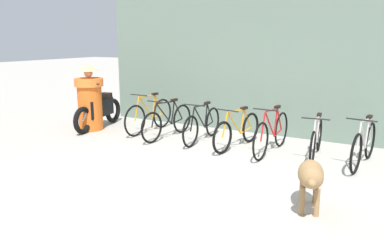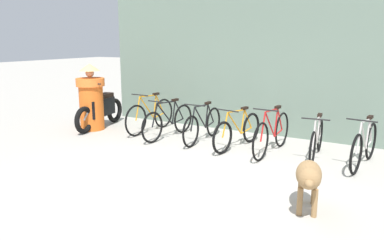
{
  "view_description": "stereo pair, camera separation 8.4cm",
  "coord_description": "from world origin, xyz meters",
  "px_view_note": "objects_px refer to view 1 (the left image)",
  "views": [
    {
      "loc": [
        2.64,
        -4.62,
        2.07
      ],
      "look_at": [
        -0.55,
        1.15,
        0.65
      ],
      "focal_mm": 35.0,
      "sensor_mm": 36.0,
      "label": 1
    },
    {
      "loc": [
        2.71,
        -4.58,
        2.07
      ],
      "look_at": [
        -0.55,
        1.15,
        0.65
      ],
      "focal_mm": 35.0,
      "sensor_mm": 36.0,
      "label": 2
    }
  ],
  "objects_px": {
    "bicycle_5": "(316,140)",
    "stray_dog": "(311,176)",
    "bicycle_0": "(149,116)",
    "bicycle_6": "(364,145)",
    "bicycle_2": "(202,125)",
    "motorcycle": "(99,110)",
    "bicycle_3": "(237,131)",
    "person_in_robes": "(90,98)",
    "bicycle_1": "(168,122)",
    "bicycle_4": "(272,134)"
  },
  "relations": [
    {
      "from": "bicycle_3",
      "to": "person_in_robes",
      "type": "height_order",
      "value": "person_in_robes"
    },
    {
      "from": "bicycle_1",
      "to": "bicycle_3",
      "type": "distance_m",
      "value": 1.6
    },
    {
      "from": "bicycle_3",
      "to": "bicycle_1",
      "type": "bearing_deg",
      "value": -80.34
    },
    {
      "from": "bicycle_6",
      "to": "motorcycle",
      "type": "distance_m",
      "value": 5.78
    },
    {
      "from": "bicycle_4",
      "to": "bicycle_6",
      "type": "height_order",
      "value": "bicycle_4"
    },
    {
      "from": "bicycle_2",
      "to": "bicycle_4",
      "type": "xyz_separation_m",
      "value": [
        1.5,
        -0.1,
        0.03
      ]
    },
    {
      "from": "bicycle_3",
      "to": "bicycle_4",
      "type": "bearing_deg",
      "value": 98.35
    },
    {
      "from": "bicycle_6",
      "to": "stray_dog",
      "type": "distance_m",
      "value": 2.24
    },
    {
      "from": "bicycle_6",
      "to": "motorcycle",
      "type": "xyz_separation_m",
      "value": [
        -5.78,
        -0.05,
        0.09
      ]
    },
    {
      "from": "bicycle_3",
      "to": "stray_dog",
      "type": "height_order",
      "value": "bicycle_3"
    },
    {
      "from": "bicycle_2",
      "to": "bicycle_3",
      "type": "xyz_separation_m",
      "value": [
        0.81,
        -0.09,
        -0.01
      ]
    },
    {
      "from": "bicycle_0",
      "to": "person_in_robes",
      "type": "height_order",
      "value": "person_in_robes"
    },
    {
      "from": "bicycle_0",
      "to": "bicycle_1",
      "type": "relative_size",
      "value": 0.99
    },
    {
      "from": "motorcycle",
      "to": "stray_dog",
      "type": "xyz_separation_m",
      "value": [
        5.36,
        -2.16,
        0.02
      ]
    },
    {
      "from": "bicycle_0",
      "to": "bicycle_6",
      "type": "relative_size",
      "value": 1.04
    },
    {
      "from": "bicycle_1",
      "to": "bicycle_2",
      "type": "relative_size",
      "value": 1.04
    },
    {
      "from": "bicycle_3",
      "to": "bicycle_6",
      "type": "bearing_deg",
      "value": 100.3
    },
    {
      "from": "bicycle_4",
      "to": "bicycle_5",
      "type": "distance_m",
      "value": 0.79
    },
    {
      "from": "bicycle_3",
      "to": "bicycle_6",
      "type": "height_order",
      "value": "bicycle_6"
    },
    {
      "from": "bicycle_1",
      "to": "stray_dog",
      "type": "xyz_separation_m",
      "value": [
        3.43,
        -2.17,
        0.11
      ]
    },
    {
      "from": "bicycle_3",
      "to": "stray_dog",
      "type": "xyz_separation_m",
      "value": [
        1.83,
        -2.18,
        0.13
      ]
    },
    {
      "from": "bicycle_2",
      "to": "bicycle_5",
      "type": "distance_m",
      "value": 2.29
    },
    {
      "from": "bicycle_1",
      "to": "person_in_robes",
      "type": "height_order",
      "value": "person_in_robes"
    },
    {
      "from": "bicycle_3",
      "to": "bicycle_5",
      "type": "height_order",
      "value": "bicycle_3"
    },
    {
      "from": "bicycle_5",
      "to": "bicycle_6",
      "type": "relative_size",
      "value": 1.02
    },
    {
      "from": "person_in_robes",
      "to": "bicycle_0",
      "type": "bearing_deg",
      "value": -119.64
    },
    {
      "from": "bicycle_1",
      "to": "bicycle_3",
      "type": "relative_size",
      "value": 1.04
    },
    {
      "from": "bicycle_2",
      "to": "person_in_robes",
      "type": "distance_m",
      "value": 2.81
    },
    {
      "from": "bicycle_0",
      "to": "bicycle_4",
      "type": "distance_m",
      "value": 2.95
    },
    {
      "from": "bicycle_2",
      "to": "motorcycle",
      "type": "xyz_separation_m",
      "value": [
        -2.72,
        -0.11,
        0.1
      ]
    },
    {
      "from": "bicycle_3",
      "to": "bicycle_2",
      "type": "bearing_deg",
      "value": -86.66
    },
    {
      "from": "bicycle_5",
      "to": "person_in_robes",
      "type": "relative_size",
      "value": 1.07
    },
    {
      "from": "bicycle_2",
      "to": "motorcycle",
      "type": "distance_m",
      "value": 2.72
    },
    {
      "from": "bicycle_2",
      "to": "bicycle_0",
      "type": "bearing_deg",
      "value": -96.41
    },
    {
      "from": "bicycle_2",
      "to": "person_in_robes",
      "type": "xyz_separation_m",
      "value": [
        -2.76,
        -0.34,
        0.41
      ]
    },
    {
      "from": "bicycle_4",
      "to": "stray_dog",
      "type": "bearing_deg",
      "value": 31.17
    },
    {
      "from": "bicycle_3",
      "to": "person_in_robes",
      "type": "relative_size",
      "value": 1.06
    },
    {
      "from": "bicycle_0",
      "to": "bicycle_2",
      "type": "bearing_deg",
      "value": 87.25
    },
    {
      "from": "bicycle_0",
      "to": "bicycle_2",
      "type": "relative_size",
      "value": 1.03
    },
    {
      "from": "bicycle_4",
      "to": "person_in_robes",
      "type": "relative_size",
      "value": 1.14
    },
    {
      "from": "bicycle_3",
      "to": "bicycle_6",
      "type": "xyz_separation_m",
      "value": [
        2.24,
        0.03,
        0.02
      ]
    },
    {
      "from": "motorcycle",
      "to": "bicycle_0",
      "type": "bearing_deg",
      "value": 92.3
    },
    {
      "from": "bicycle_5",
      "to": "stray_dog",
      "type": "height_order",
      "value": "bicycle_5"
    },
    {
      "from": "bicycle_3",
      "to": "person_in_robes",
      "type": "xyz_separation_m",
      "value": [
        -3.57,
        -0.25,
        0.42
      ]
    },
    {
      "from": "bicycle_1",
      "to": "bicycle_6",
      "type": "distance_m",
      "value": 3.84
    },
    {
      "from": "bicycle_2",
      "to": "person_in_robes",
      "type": "relative_size",
      "value": 1.07
    },
    {
      "from": "bicycle_0",
      "to": "bicycle_6",
      "type": "xyz_separation_m",
      "value": [
        4.49,
        -0.21,
        -0.02
      ]
    },
    {
      "from": "bicycle_1",
      "to": "bicycle_4",
      "type": "bearing_deg",
      "value": 95.01
    },
    {
      "from": "bicycle_1",
      "to": "stray_dog",
      "type": "height_order",
      "value": "bicycle_1"
    },
    {
      "from": "bicycle_2",
      "to": "stray_dog",
      "type": "distance_m",
      "value": 3.48
    }
  ]
}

